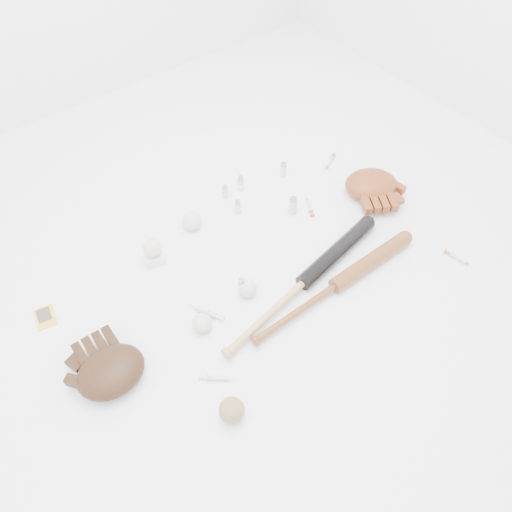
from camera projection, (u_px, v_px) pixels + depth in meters
bat_dark at (304, 282)px, 1.86m from camera, size 0.87×0.20×0.06m
bat_wood at (335, 286)px, 1.85m from camera, size 0.82×0.06×0.06m
glove_dark at (111, 371)px, 1.61m from camera, size 0.28×0.28×0.10m
glove_tan at (371, 184)px, 2.17m from camera, size 0.37×0.37×0.10m
trading_card at (45, 317)px, 1.80m from camera, size 0.08×0.11×0.01m
pedestal at (155, 257)px, 1.95m from camera, size 0.09×0.09×0.04m
baseball_on_pedestal at (152, 248)px, 1.91m from camera, size 0.07×0.07×0.07m
baseball_left at (202, 323)px, 1.75m from camera, size 0.07×0.07×0.07m
baseball_upper at (192, 221)px, 2.05m from camera, size 0.08×0.08×0.08m
baseball_mid at (247, 288)px, 1.84m from camera, size 0.07×0.07×0.07m
baseball_aged at (232, 410)px, 1.54m from camera, size 0.08×0.08×0.08m
syringe_0 at (217, 378)px, 1.64m from camera, size 0.13×0.11×0.02m
syringe_1 at (206, 312)px, 1.80m from camera, size 0.10×0.16×0.02m
syringe_2 at (309, 206)px, 2.15m from camera, size 0.09×0.13×0.02m
syringe_3 at (458, 258)px, 1.96m from camera, size 0.05×0.14×0.02m
syringe_4 at (329, 162)px, 2.33m from camera, size 0.13×0.08×0.02m
vial_0 at (225, 192)px, 2.17m from camera, size 0.03×0.03×0.07m
vial_1 at (283, 169)px, 2.26m from camera, size 0.03×0.03×0.07m
vial_2 at (238, 207)px, 2.11m from camera, size 0.03×0.03×0.07m
vial_3 at (293, 205)px, 2.10m from camera, size 0.04×0.04×0.09m
vial_4 at (242, 286)px, 1.84m from camera, size 0.03×0.03×0.08m
vial_5 at (241, 183)px, 2.20m from camera, size 0.03×0.03×0.07m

